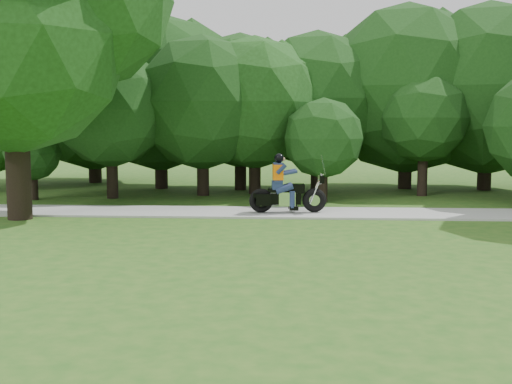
{
  "coord_description": "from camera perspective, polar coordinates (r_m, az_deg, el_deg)",
  "views": [
    {
      "loc": [
        -2.74,
        -10.99,
        2.79
      ],
      "look_at": [
        -3.65,
        3.91,
        1.11
      ],
      "focal_mm": 45.0,
      "sensor_mm": 36.0,
      "label": 1
    }
  ],
  "objects": [
    {
      "name": "big_tree_west",
      "position": [
        19.69,
        -20.56,
        14.7
      ],
      "size": [
        8.64,
        6.56,
        9.96
      ],
      "color": "black",
      "rests_on": "ground"
    },
    {
      "name": "walkway",
      "position": [
        19.38,
        11.61,
        -1.89
      ],
      "size": [
        60.0,
        2.2,
        0.06
      ],
      "primitive_type": "cube",
      "color": "#999994",
      "rests_on": "ground"
    },
    {
      "name": "ground",
      "position": [
        11.66,
        17.15,
        -7.71
      ],
      "size": [
        100.0,
        100.0,
        0.0
      ],
      "primitive_type": "plane",
      "color": "#255718",
      "rests_on": "ground"
    },
    {
      "name": "touring_motorcycle",
      "position": [
        18.93,
        2.42,
        0.08
      ],
      "size": [
        2.31,
        0.81,
        1.76
      ],
      "rotation": [
        0.0,
        0.0,
        0.1
      ],
      "color": "black",
      "rests_on": "walkway"
    },
    {
      "name": "tree_line",
      "position": [
        25.69,
        9.93,
        8.2
      ],
      "size": [
        40.18,
        12.17,
        7.81
      ],
      "color": "black",
      "rests_on": "ground"
    }
  ]
}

